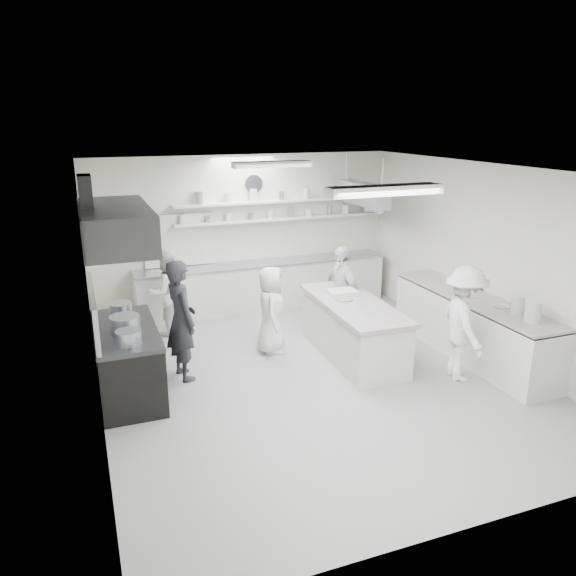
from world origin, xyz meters
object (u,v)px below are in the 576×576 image
object	(u,v)px
back_counter	(264,286)
cook_back	(166,292)
stove	(128,363)
prep_island	(353,331)
cook_stove	(181,320)
right_counter	(472,327)

from	to	relation	value
back_counter	cook_back	distance (m)	2.19
stove	cook_back	bearing A→B (deg)	67.11
prep_island	cook_stove	world-z (taller)	cook_stove
back_counter	stove	bearing A→B (deg)	-136.01
cook_stove	prep_island	bearing A→B (deg)	-104.46
back_counter	right_counter	size ratio (longest dim) A/B	1.52
back_counter	cook_back	bearing A→B (deg)	-159.85
right_counter	cook_back	distance (m)	5.13
prep_island	cook_stove	bearing A→B (deg)	178.22
back_counter	cook_stove	bearing A→B (deg)	-129.25
right_counter	cook_stove	distance (m)	4.55
prep_island	back_counter	bearing A→B (deg)	103.74
stove	right_counter	distance (m)	5.28
stove	back_counter	distance (m)	4.03
back_counter	prep_island	xyz separation A→B (m)	(0.57, -2.75, -0.03)
stove	right_counter	size ratio (longest dim) A/B	0.55
cook_stove	stove	bearing A→B (deg)	95.39
cook_stove	back_counter	bearing A→B (deg)	-49.83
right_counter	cook_stove	bearing A→B (deg)	169.45
right_counter	prep_island	world-z (taller)	right_counter
stove	cook_back	world-z (taller)	cook_back
stove	right_counter	bearing A→B (deg)	-6.52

